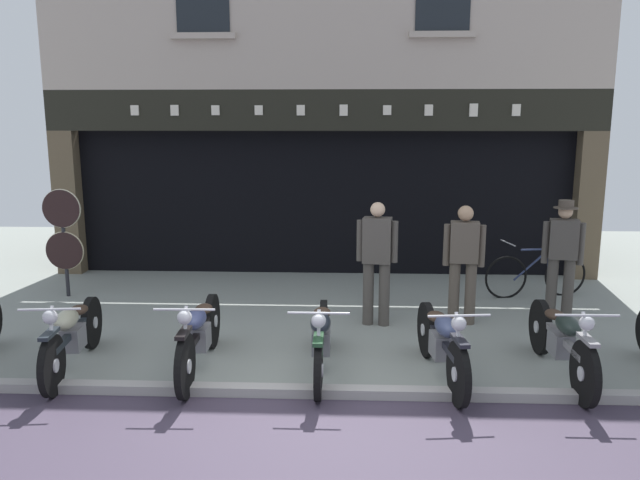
{
  "coord_description": "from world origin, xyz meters",
  "views": [
    {
      "loc": [
        0.42,
        -5.82,
        2.77
      ],
      "look_at": [
        0.06,
        2.54,
        1.15
      ],
      "focal_mm": 34.71,
      "sensor_mm": 36.0,
      "label": 1
    }
  ],
  "objects_px": {
    "salesman_right": "(562,254)",
    "motorcycle_left": "(72,334)",
    "motorcycle_center_right": "(442,342)",
    "motorcycle_right": "(562,340)",
    "leaning_bicycle": "(536,274)",
    "tyre_sign_pole": "(63,231)",
    "motorcycle_center_left": "(199,334)",
    "motorcycle_center": "(321,337)",
    "salesman_left": "(377,258)",
    "shopkeeper_center": "(464,259)",
    "advert_board_near": "(456,171)"
  },
  "relations": [
    {
      "from": "motorcycle_center_right",
      "to": "motorcycle_right",
      "type": "bearing_deg",
      "value": 178.0
    },
    {
      "from": "salesman_right",
      "to": "advert_board_near",
      "type": "relative_size",
      "value": 1.69
    },
    {
      "from": "motorcycle_left",
      "to": "salesman_right",
      "type": "height_order",
      "value": "salesman_right"
    },
    {
      "from": "motorcycle_center",
      "to": "salesman_left",
      "type": "height_order",
      "value": "salesman_left"
    },
    {
      "from": "salesman_right",
      "to": "motorcycle_left",
      "type": "bearing_deg",
      "value": 32.09
    },
    {
      "from": "salesman_left",
      "to": "leaning_bicycle",
      "type": "relative_size",
      "value": 1.01
    },
    {
      "from": "motorcycle_center_left",
      "to": "tyre_sign_pole",
      "type": "height_order",
      "value": "tyre_sign_pole"
    },
    {
      "from": "motorcycle_left",
      "to": "salesman_left",
      "type": "xyz_separation_m",
      "value": [
        3.48,
        1.74,
        0.52
      ]
    },
    {
      "from": "motorcycle_center_right",
      "to": "advert_board_near",
      "type": "height_order",
      "value": "advert_board_near"
    },
    {
      "from": "motorcycle_center_left",
      "to": "shopkeeper_center",
      "type": "xyz_separation_m",
      "value": [
        3.24,
        1.8,
        0.48
      ]
    },
    {
      "from": "motorcycle_center",
      "to": "advert_board_near",
      "type": "bearing_deg",
      "value": -115.39
    },
    {
      "from": "salesman_left",
      "to": "tyre_sign_pole",
      "type": "bearing_deg",
      "value": -4.48
    },
    {
      "from": "motorcycle_center_left",
      "to": "tyre_sign_pole",
      "type": "xyz_separation_m",
      "value": [
        -2.83,
        2.89,
        0.62
      ]
    },
    {
      "from": "salesman_right",
      "to": "tyre_sign_pole",
      "type": "distance_m",
      "value": 7.54
    },
    {
      "from": "motorcycle_right",
      "to": "salesman_left",
      "type": "height_order",
      "value": "salesman_left"
    },
    {
      "from": "motorcycle_center",
      "to": "motorcycle_right",
      "type": "relative_size",
      "value": 0.98
    },
    {
      "from": "motorcycle_center",
      "to": "leaning_bicycle",
      "type": "bearing_deg",
      "value": -136.07
    },
    {
      "from": "motorcycle_left",
      "to": "tyre_sign_pole",
      "type": "bearing_deg",
      "value": -70.82
    },
    {
      "from": "motorcycle_center",
      "to": "shopkeeper_center",
      "type": "relative_size",
      "value": 1.23
    },
    {
      "from": "motorcycle_center_right",
      "to": "advert_board_near",
      "type": "relative_size",
      "value": 1.97
    },
    {
      "from": "motorcycle_left",
      "to": "motorcycle_center",
      "type": "height_order",
      "value": "motorcycle_left"
    },
    {
      "from": "shopkeeper_center",
      "to": "tyre_sign_pole",
      "type": "bearing_deg",
      "value": -2.48
    },
    {
      "from": "motorcycle_center_right",
      "to": "tyre_sign_pole",
      "type": "relative_size",
      "value": 1.14
    },
    {
      "from": "shopkeeper_center",
      "to": "tyre_sign_pole",
      "type": "relative_size",
      "value": 0.95
    },
    {
      "from": "salesman_right",
      "to": "leaning_bicycle",
      "type": "distance_m",
      "value": 1.25
    },
    {
      "from": "salesman_left",
      "to": "shopkeeper_center",
      "type": "xyz_separation_m",
      "value": [
        1.19,
        0.11,
        -0.03
      ]
    },
    {
      "from": "shopkeeper_center",
      "to": "leaning_bicycle",
      "type": "xyz_separation_m",
      "value": [
        1.43,
        1.4,
        -0.55
      ]
    },
    {
      "from": "tyre_sign_pole",
      "to": "leaning_bicycle",
      "type": "xyz_separation_m",
      "value": [
        7.5,
        0.31,
        -0.69
      ]
    },
    {
      "from": "motorcycle_center",
      "to": "salesman_left",
      "type": "xyz_separation_m",
      "value": [
        0.69,
        1.68,
        0.53
      ]
    },
    {
      "from": "motorcycle_center_left",
      "to": "salesman_left",
      "type": "xyz_separation_m",
      "value": [
        2.05,
        1.69,
        0.51
      ]
    },
    {
      "from": "motorcycle_center_right",
      "to": "leaning_bicycle",
      "type": "xyz_separation_m",
      "value": [
        1.99,
        3.32,
        -0.06
      ]
    },
    {
      "from": "motorcycle_center",
      "to": "advert_board_near",
      "type": "relative_size",
      "value": 2.02
    },
    {
      "from": "shopkeeper_center",
      "to": "leaning_bicycle",
      "type": "bearing_deg",
      "value": -127.99
    },
    {
      "from": "motorcycle_center",
      "to": "salesman_right",
      "type": "bearing_deg",
      "value": -147.83
    },
    {
      "from": "motorcycle_center",
      "to": "motorcycle_center_right",
      "type": "height_order",
      "value": "motorcycle_center_right"
    },
    {
      "from": "motorcycle_right",
      "to": "shopkeeper_center",
      "type": "relative_size",
      "value": 1.25
    },
    {
      "from": "advert_board_near",
      "to": "leaning_bicycle",
      "type": "relative_size",
      "value": 0.6
    },
    {
      "from": "motorcycle_center_left",
      "to": "shopkeeper_center",
      "type": "bearing_deg",
      "value": -152.41
    },
    {
      "from": "motorcycle_left",
      "to": "leaning_bicycle",
      "type": "xyz_separation_m",
      "value": [
        6.1,
        3.24,
        -0.05
      ]
    },
    {
      "from": "motorcycle_center",
      "to": "tyre_sign_pole",
      "type": "xyz_separation_m",
      "value": [
        -4.2,
        2.88,
        0.64
      ]
    },
    {
      "from": "tyre_sign_pole",
      "to": "motorcycle_center_right",
      "type": "bearing_deg",
      "value": -28.63
    },
    {
      "from": "motorcycle_center_left",
      "to": "advert_board_near",
      "type": "bearing_deg",
      "value": -128.81
    },
    {
      "from": "motorcycle_center_right",
      "to": "motorcycle_center",
      "type": "bearing_deg",
      "value": -11.97
    },
    {
      "from": "tyre_sign_pole",
      "to": "motorcycle_center_left",
      "type": "bearing_deg",
      "value": -45.57
    },
    {
      "from": "salesman_right",
      "to": "tyre_sign_pole",
      "type": "height_order",
      "value": "tyre_sign_pole"
    },
    {
      "from": "shopkeeper_center",
      "to": "salesman_right",
      "type": "distance_m",
      "value": 1.45
    },
    {
      "from": "motorcycle_center",
      "to": "shopkeeper_center",
      "type": "xyz_separation_m",
      "value": [
        1.88,
        1.79,
        0.5
      ]
    },
    {
      "from": "motorcycle_right",
      "to": "shopkeeper_center",
      "type": "distance_m",
      "value": 2.02
    },
    {
      "from": "salesman_right",
      "to": "shopkeeper_center",
      "type": "bearing_deg",
      "value": 24.2
    },
    {
      "from": "motorcycle_center",
      "to": "shopkeeper_center",
      "type": "distance_m",
      "value": 2.64
    }
  ]
}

